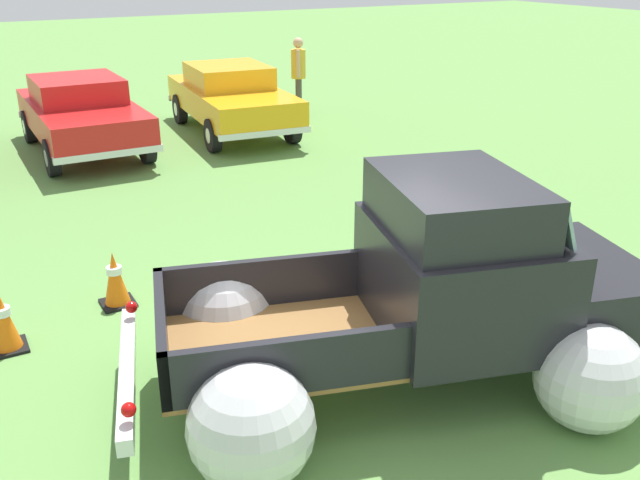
{
  "coord_description": "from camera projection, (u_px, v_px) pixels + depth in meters",
  "views": [
    {
      "loc": [
        -3.15,
        -4.38,
        3.64
      ],
      "look_at": [
        0.0,
        1.22,
        0.97
      ],
      "focal_mm": 38.97,
      "sensor_mm": 36.0,
      "label": 1
    }
  ],
  "objects": [
    {
      "name": "ground_plane",
      "position": [
        385.0,
        383.0,
        6.35
      ],
      "size": [
        80.0,
        80.0,
        0.0
      ],
      "primitive_type": "plane",
      "color": "#609347"
    },
    {
      "name": "show_car_2",
      "position": [
        231.0,
        96.0,
        14.88
      ],
      "size": [
        2.23,
        4.43,
        1.43
      ],
      "rotation": [
        0.0,
        0.0,
        -1.66
      ],
      "color": "black",
      "rests_on": "ground"
    },
    {
      "name": "show_car_1",
      "position": [
        81.0,
        112.0,
        13.41
      ],
      "size": [
        1.9,
        4.2,
        1.43
      ],
      "rotation": [
        0.0,
        0.0,
        -1.57
      ],
      "color": "black",
      "rests_on": "ground"
    },
    {
      "name": "lane_cone_1",
      "position": [
        3.0,
        321.0,
        6.77
      ],
      "size": [
        0.36,
        0.36,
        0.63
      ],
      "color": "black",
      "rests_on": "ground"
    },
    {
      "name": "spectator_0",
      "position": [
        298.0,
        71.0,
        16.37
      ],
      "size": [
        0.46,
        0.51,
        1.81
      ],
      "rotation": [
        0.0,
        0.0,
        5.79
      ],
      "color": "#4C4742",
      "rests_on": "ground"
    },
    {
      "name": "lane_cone_0",
      "position": [
        115.0,
        279.0,
        7.64
      ],
      "size": [
        0.36,
        0.36,
        0.63
      ],
      "color": "black",
      "rests_on": "ground"
    },
    {
      "name": "vintage_pickup_truck",
      "position": [
        430.0,
        305.0,
        6.14
      ],
      "size": [
        4.97,
        3.68,
        1.96
      ],
      "rotation": [
        0.0,
        0.0,
        -0.28
      ],
      "color": "black",
      "rests_on": "ground"
    }
  ]
}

